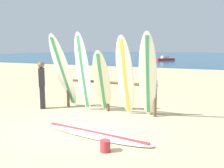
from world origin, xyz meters
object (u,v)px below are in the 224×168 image
at_px(beachgoer_standing, 42,83).
at_px(surfboard_leaning_center, 125,77).
at_px(surfboard_leaning_left, 83,73).
at_px(small_boat_offshore, 165,59).
at_px(surfboard_rack, 108,89).
at_px(surfboard_leaning_center_left, 102,82).
at_px(sand_bucket, 105,146).
at_px(surfboard_leaning_far_left, 63,72).
at_px(surfboard_lying_on_sand, 95,134).
at_px(surfboard_leaning_center_right, 148,76).

bearing_deg(beachgoer_standing, surfboard_leaning_center, 4.70).
relative_size(surfboard_leaning_left, small_boat_offshore, 0.86).
relative_size(surfboard_rack, surfboard_leaning_center_left, 1.60).
relative_size(surfboard_rack, beachgoer_standing, 2.00).
bearing_deg(sand_bucket, surfboard_leaning_center_left, 117.59).
bearing_deg(sand_bucket, surfboard_leaning_far_left, 137.79).
relative_size(surfboard_leaning_far_left, surfboard_leaning_center_left, 1.25).
relative_size(surfboard_leaning_center_left, beachgoer_standing, 1.25).
bearing_deg(surfboard_leaning_far_left, surfboard_lying_on_sand, -39.88).
bearing_deg(surfboard_leaning_center_right, beachgoer_standing, -175.65).
bearing_deg(surfboard_leaning_center_right, surfboard_leaning_center_left, -178.62).
bearing_deg(surfboard_leaning_left, beachgoer_standing, -170.24).
distance_m(surfboard_leaning_far_left, beachgoer_standing, 0.79).
xyz_separation_m(beachgoer_standing, small_boat_offshore, (-2.26, 30.76, -0.59)).
height_order(surfboard_lying_on_sand, small_boat_offshore, small_boat_offshore).
xyz_separation_m(surfboard_leaning_far_left, beachgoer_standing, (-0.66, -0.27, -0.35)).
height_order(small_boat_offshore, sand_bucket, small_boat_offshore).
bearing_deg(surfboard_leaning_center, beachgoer_standing, -175.30).
distance_m(surfboard_leaning_far_left, small_boat_offshore, 30.64).
height_order(surfboard_rack, surfboard_lying_on_sand, surfboard_rack).
bearing_deg(surfboard_lying_on_sand, surfboard_leaning_center, 86.26).
height_order(surfboard_leaning_center, surfboard_lying_on_sand, surfboard_leaning_center).
distance_m(surfboard_leaning_far_left, surfboard_leaning_center_right, 2.76).
bearing_deg(surfboard_leaning_left, surfboard_leaning_center_right, 0.53).
height_order(surfboard_leaning_left, surfboard_leaning_center, surfboard_leaning_left).
bearing_deg(surfboard_leaning_far_left, surfboard_leaning_center_left, -1.62).
relative_size(surfboard_leaning_left, surfboard_lying_on_sand, 0.84).
distance_m(surfboard_lying_on_sand, beachgoer_standing, 3.13).
bearing_deg(surfboard_lying_on_sand, sand_bucket, -49.07).
height_order(surfboard_rack, sand_bucket, surfboard_rack).
distance_m(surfboard_leaning_center, surfboard_leaning_center_right, 0.64).
distance_m(surfboard_leaning_center_left, surfboard_leaning_center, 0.76).
xyz_separation_m(surfboard_leaning_left, beachgoer_standing, (-1.40, -0.24, -0.37)).
distance_m(surfboard_leaning_center, sand_bucket, 2.58).
xyz_separation_m(beachgoer_standing, sand_bucket, (3.26, -2.09, -0.73)).
relative_size(surfboard_leaning_left, surfboard_leaning_center, 1.05).
height_order(surfboard_rack, surfboard_leaning_left, surfboard_leaning_left).
bearing_deg(surfboard_leaning_center_right, surfboard_leaning_center, -177.18).
relative_size(beachgoer_standing, sand_bucket, 6.80).
bearing_deg(surfboard_leaning_left, sand_bucket, -51.48).
bearing_deg(beachgoer_standing, sand_bucket, -32.68).
height_order(surfboard_leaning_left, surfboard_lying_on_sand, surfboard_leaning_left).
height_order(surfboard_leaning_far_left, surfboard_leaning_center_right, surfboard_leaning_far_left).
distance_m(surfboard_rack, surfboard_leaning_far_left, 1.54).
relative_size(surfboard_rack, surfboard_leaning_left, 1.26).
distance_m(surfboard_leaning_center_left, sand_bucket, 2.74).
distance_m(surfboard_leaning_center_right, beachgoer_standing, 3.45).
bearing_deg(surfboard_rack, surfboard_leaning_center_right, -13.20).
relative_size(surfboard_leaning_center_right, surfboard_lying_on_sand, 0.83).
distance_m(surfboard_leaning_far_left, surfboard_lying_on_sand, 2.87).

